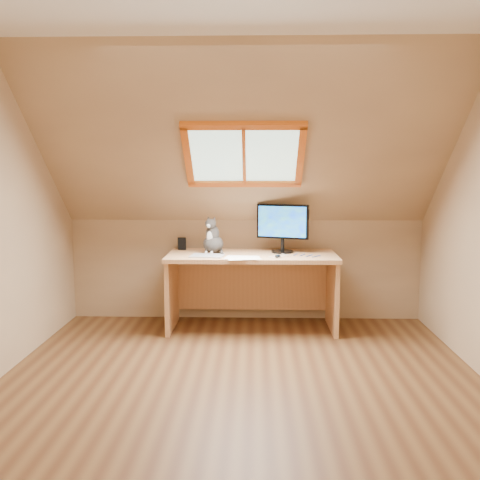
{
  "coord_description": "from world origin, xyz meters",
  "views": [
    {
      "loc": [
        0.1,
        -3.55,
        1.5
      ],
      "look_at": [
        -0.03,
        1.0,
        0.9
      ],
      "focal_mm": 40.0,
      "sensor_mm": 36.0,
      "label": 1
    }
  ],
  "objects": [
    {
      "name": "cables",
      "position": [
        0.47,
        1.26,
        0.72
      ],
      "size": [
        0.51,
        0.26,
        0.01
      ],
      "color": "silver",
      "rests_on": "desk"
    },
    {
      "name": "ground",
      "position": [
        0.0,
        0.0,
        0.0
      ],
      "size": [
        3.5,
        3.5,
        0.0
      ],
      "primitive_type": "plane",
      "color": "brown",
      "rests_on": "ground"
    },
    {
      "name": "mouse",
      "position": [
        0.3,
        1.16,
        0.73
      ],
      "size": [
        0.07,
        0.1,
        0.03
      ],
      "primitive_type": "ellipsoid",
      "rotation": [
        0.0,
        0.0,
        -0.2
      ],
      "color": "black",
      "rests_on": "desk"
    },
    {
      "name": "monitor",
      "position": [
        0.36,
        1.46,
        0.98
      ],
      "size": [
        0.48,
        0.21,
        0.46
      ],
      "color": "black",
      "rests_on": "desk"
    },
    {
      "name": "graphics_tablet",
      "position": [
        -0.34,
        1.21,
        0.73
      ],
      "size": [
        0.32,
        0.25,
        0.01
      ],
      "primitive_type": "cube",
      "rotation": [
        0.0,
        0.0,
        -0.14
      ],
      "color": "#B2B2B7",
      "rests_on": "desk"
    },
    {
      "name": "cat",
      "position": [
        -0.3,
        1.44,
        0.85
      ],
      "size": [
        0.26,
        0.29,
        0.36
      ],
      "color": "#423E3A",
      "rests_on": "desk"
    },
    {
      "name": "desk_speaker",
      "position": [
        -0.62,
        1.63,
        0.78
      ],
      "size": [
        0.09,
        0.09,
        0.12
      ],
      "primitive_type": "cube",
      "rotation": [
        0.0,
        0.0,
        0.18
      ],
      "color": "black",
      "rests_on": "desk"
    },
    {
      "name": "papers",
      "position": [
        0.05,
        1.12,
        0.72
      ],
      "size": [
        0.33,
        0.27,
        0.0
      ],
      "color": "white",
      "rests_on": "desk"
    },
    {
      "name": "desk",
      "position": [
        0.07,
        1.45,
        0.5
      ],
      "size": [
        1.58,
        0.69,
        0.72
      ],
      "color": "tan",
      "rests_on": "ground"
    },
    {
      "name": "room_shell",
      "position": [
        0.0,
        -0.09,
        1.43
      ],
      "size": [
        3.52,
        3.52,
        2.41
      ],
      "color": "tan",
      "rests_on": "ground"
    }
  ]
}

